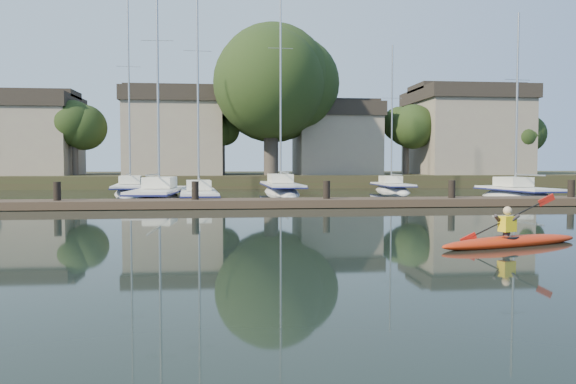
{
  "coord_description": "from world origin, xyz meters",
  "views": [
    {
      "loc": [
        -1.47,
        -11.52,
        2.04
      ],
      "look_at": [
        0.2,
        4.38,
        1.2
      ],
      "focal_mm": 35.0,
      "sensor_mm": 36.0,
      "label": 1
    }
  ],
  "objects": [
    {
      "name": "sailboat_5",
      "position": [
        -8.02,
        26.51,
        -0.18
      ],
      "size": [
        2.94,
        8.87,
        14.41
      ],
      "rotation": [
        0.0,
        0.0,
        0.11
      ],
      "color": "silver",
      "rests_on": "ground"
    },
    {
      "name": "ground",
      "position": [
        0.0,
        0.0,
        0.0
      ],
      "size": [
        160.0,
        160.0,
        0.0
      ],
      "primitive_type": "plane",
      "color": "black",
      "rests_on": "ground"
    },
    {
      "name": "sailboat_7",
      "position": [
        10.18,
        27.74,
        -0.17
      ],
      "size": [
        2.01,
        7.21,
        11.58
      ],
      "rotation": [
        0.0,
        0.0,
        -0.02
      ],
      "color": "silver",
      "rests_on": "ground"
    },
    {
      "name": "kayak",
      "position": [
        5.37,
        1.47,
        0.17
      ],
      "size": [
        4.23,
        1.85,
        1.36
      ],
      "rotation": [
        0.0,
        0.0,
        0.31
      ],
      "color": "#BE3B0E",
      "rests_on": "ground"
    },
    {
      "name": "sailboat_6",
      "position": [
        2.04,
        26.35,
        -0.19
      ],
      "size": [
        2.54,
        10.58,
        16.72
      ],
      "rotation": [
        0.0,
        0.0,
        0.03
      ],
      "color": "silver",
      "rests_on": "ground"
    },
    {
      "name": "sailboat_4",
      "position": [
        15.11,
        19.32,
        -0.19
      ],
      "size": [
        2.95,
        7.22,
        11.92
      ],
      "rotation": [
        0.0,
        0.0,
        0.12
      ],
      "color": "silver",
      "rests_on": "ground"
    },
    {
      "name": "shore",
      "position": [
        1.61,
        40.29,
        3.23
      ],
      "size": [
        90.0,
        25.25,
        12.75
      ],
      "color": "#2D361B",
      "rests_on": "ground"
    },
    {
      "name": "dock",
      "position": [
        0.0,
        14.0,
        0.2
      ],
      "size": [
        34.0,
        2.0,
        1.8
      ],
      "color": "#413325",
      "rests_on": "ground"
    },
    {
      "name": "sailboat_1",
      "position": [
        -5.23,
        18.8,
        -0.2
      ],
      "size": [
        2.74,
        9.09,
        14.68
      ],
      "rotation": [
        0.0,
        0.0,
        -0.06
      ],
      "color": "silver",
      "rests_on": "ground"
    },
    {
      "name": "sailboat_2",
      "position": [
        -3.07,
        18.29,
        -0.17
      ],
      "size": [
        2.5,
        8.32,
        13.57
      ],
      "rotation": [
        0.0,
        0.0,
        0.07
      ],
      "color": "silver",
      "rests_on": "ground"
    }
  ]
}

